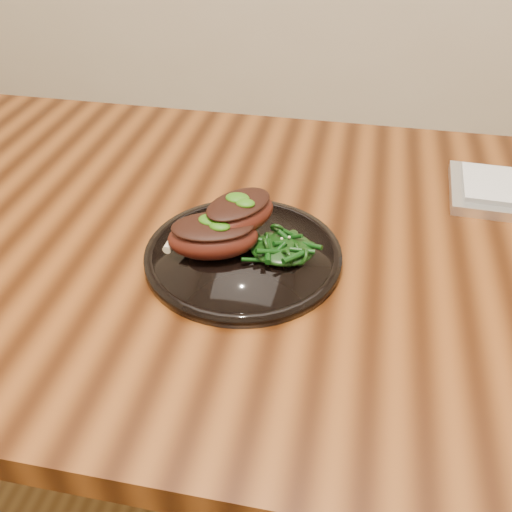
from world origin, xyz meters
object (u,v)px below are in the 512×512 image
at_px(plate, 243,255).
at_px(greens_heap, 282,245).
at_px(desk, 331,287).
at_px(lamb_chop_front, 213,236).

height_order(plate, greens_heap, greens_heap).
bearing_deg(greens_heap, desk, 41.33).
height_order(desk, lamb_chop_front, lamb_chop_front).
bearing_deg(desk, greens_heap, -138.67).
relative_size(plate, greens_heap, 3.07).
bearing_deg(desk, plate, -151.77).
distance_m(plate, greens_heap, 0.06).
distance_m(plate, lamb_chop_front, 0.05).
bearing_deg(greens_heap, lamb_chop_front, -171.13).
height_order(plate, lamb_chop_front, lamb_chop_front).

